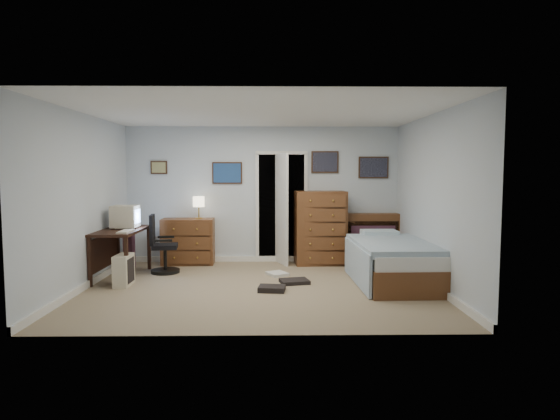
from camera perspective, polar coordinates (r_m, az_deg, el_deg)
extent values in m
cube|color=gray|center=(6.86, -2.49, -9.49)|extent=(5.00, 4.00, 0.02)
cube|color=black|center=(7.78, -18.80, -2.40)|extent=(0.61, 1.33, 0.04)
cube|color=black|center=(7.34, -22.20, -5.92)|extent=(0.05, 0.05, 0.72)
cube|color=black|center=(7.17, -18.22, -6.06)|extent=(0.05, 0.05, 0.72)
cube|color=black|center=(8.50, -19.15, -4.44)|extent=(0.05, 0.05, 0.72)
cube|color=black|center=(8.35, -15.68, -4.51)|extent=(0.05, 0.05, 0.72)
cube|color=black|center=(7.92, -20.71, -4.80)|extent=(0.03, 1.22, 0.51)
cube|color=beige|center=(7.89, -18.36, -0.73)|extent=(0.39, 0.37, 0.35)
cube|color=#8CB2F2|center=(7.83, -16.98, -0.73)|extent=(0.01, 0.29, 0.22)
cube|color=beige|center=(7.91, -18.33, -2.05)|extent=(0.26, 0.26, 0.02)
cube|color=beige|center=(7.39, -18.31, -2.49)|extent=(0.15, 0.41, 0.02)
cube|color=beige|center=(7.28, -18.53, -6.97)|extent=(0.20, 0.43, 0.46)
cube|color=black|center=(7.25, -17.71, -7.00)|extent=(0.01, 0.31, 0.36)
cylinder|color=black|center=(8.04, -13.79, -7.25)|extent=(0.53, 0.53, 0.05)
cylinder|color=black|center=(8.00, -13.82, -5.85)|extent=(0.06, 0.06, 0.36)
cube|color=black|center=(7.97, -13.85, -4.32)|extent=(0.45, 0.45, 0.07)
cube|color=black|center=(7.95, -15.31, -2.33)|extent=(0.10, 0.37, 0.50)
cube|color=black|center=(7.73, -14.01, -3.64)|extent=(0.27, 0.08, 0.04)
cube|color=black|center=(8.16, -13.72, -3.21)|extent=(0.27, 0.08, 0.04)
cube|color=maroon|center=(8.58, -17.93, -4.02)|extent=(0.17, 0.17, 0.81)
cube|color=brown|center=(8.66, -11.13, -3.77)|extent=(0.95, 0.50, 0.83)
cylinder|color=gold|center=(8.57, -9.86, -0.98)|extent=(0.13, 0.13, 0.02)
cylinder|color=gold|center=(8.56, -9.87, -0.16)|extent=(0.03, 0.03, 0.25)
cylinder|color=beige|center=(8.55, -9.89, 1.01)|extent=(0.21, 0.21, 0.19)
cube|color=black|center=(8.98, 0.15, 0.39)|extent=(0.90, 0.60, 2.00)
cube|color=white|center=(8.65, -2.80, 0.22)|extent=(0.06, 0.05, 2.00)
cube|color=white|center=(8.67, 3.16, 0.23)|extent=(0.06, 0.05, 2.00)
cube|color=white|center=(8.63, 0.19, 6.99)|extent=(0.96, 0.05, 0.06)
cube|color=white|center=(8.54, -0.10, 0.17)|extent=(0.31, 0.77, 2.00)
sphere|color=gold|center=(8.40, 2.03, 0.09)|extent=(0.06, 0.06, 0.06)
cube|color=brown|center=(8.50, 4.91, -2.15)|extent=(0.93, 0.59, 1.32)
cube|color=brown|center=(8.80, 11.10, -3.36)|extent=(1.01, 0.26, 0.91)
cube|color=black|center=(8.71, 11.23, -2.31)|extent=(0.93, 0.11, 0.30)
cube|color=maroon|center=(8.71, 11.22, -2.58)|extent=(0.81, 0.13, 0.22)
cube|color=brown|center=(7.35, 13.48, -7.10)|extent=(1.11, 2.14, 0.37)
cube|color=white|center=(7.30, 13.52, -4.95)|extent=(1.06, 2.09, 0.19)
cube|color=#53789A|center=(7.18, 13.77, -4.17)|extent=(1.16, 1.82, 0.11)
cube|color=#53789A|center=(7.10, 9.35, -6.54)|extent=(0.08, 1.80, 0.57)
cube|color=#7EAFCA|center=(8.04, 12.02, -2.91)|extent=(0.59, 0.41, 0.14)
cube|color=#331E11|center=(8.88, -14.54, 5.04)|extent=(0.30, 0.03, 0.24)
cube|color=olive|center=(8.87, -14.57, 5.04)|extent=(0.25, 0.01, 0.19)
cube|color=#331E11|center=(8.67, -6.46, 4.51)|extent=(0.55, 0.03, 0.40)
cube|color=#0B4A50|center=(8.66, -6.47, 4.51)|extent=(0.50, 0.01, 0.35)
cube|color=#331E11|center=(8.69, 5.50, 5.84)|extent=(0.50, 0.03, 0.40)
cube|color=black|center=(8.67, 5.51, 5.84)|extent=(0.45, 0.01, 0.35)
cube|color=#331E11|center=(8.83, 11.33, 5.10)|extent=(0.55, 0.03, 0.40)
cube|color=black|center=(8.81, 11.35, 5.10)|extent=(0.50, 0.01, 0.35)
cube|color=silver|center=(7.63, -0.33, -7.78)|extent=(0.40, 0.41, 0.05)
cube|color=black|center=(7.10, 1.77, -8.69)|extent=(0.48, 0.41, 0.06)
cube|color=black|center=(6.64, -1.00, -9.55)|extent=(0.40, 0.32, 0.07)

